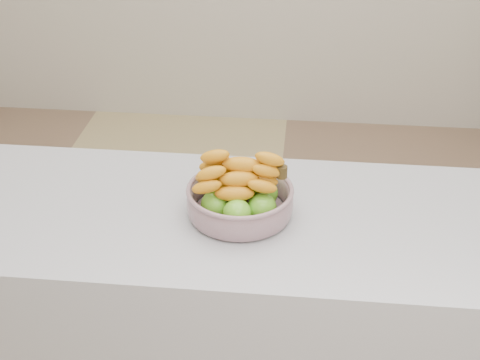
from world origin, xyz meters
name	(u,v)px	position (x,y,z in m)	size (l,w,h in m)	color
ground	(263,350)	(0.00, 0.00, 0.00)	(4.00, 4.00, 0.00)	tan
counter	(255,346)	(0.00, -0.43, 0.45)	(2.00, 0.60, 0.90)	#A1A2AA
fruit_bowl	(240,197)	(-0.04, -0.43, 0.95)	(0.27, 0.27, 0.16)	#909CAD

